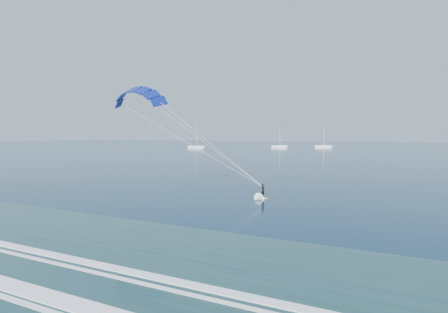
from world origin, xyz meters
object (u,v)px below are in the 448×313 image
sailboat_1 (280,146)px  kitesurfer_rig (194,135)px  sailboat_0 (197,147)px  sailboat_2 (324,146)px

sailboat_1 → kitesurfer_rig: bearing=-71.9°
sailboat_1 → sailboat_0: bearing=-140.5°
sailboat_0 → sailboat_1: (36.33, 29.89, -0.01)m
kitesurfer_rig → sailboat_2: kitesurfer_rig is taller
kitesurfer_rig → sailboat_2: size_ratio=1.56×
sailboat_2 → sailboat_1: bearing=-145.3°
kitesurfer_rig → sailboat_2: (-36.14, 189.07, -6.16)m
kitesurfer_rig → sailboat_0: sailboat_0 is taller
kitesurfer_rig → sailboat_0: bearing=122.9°
sailboat_0 → sailboat_1: size_ratio=1.10×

